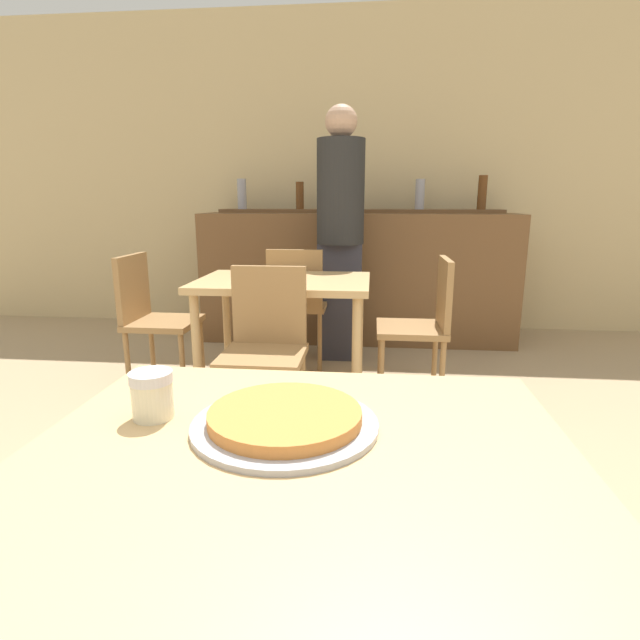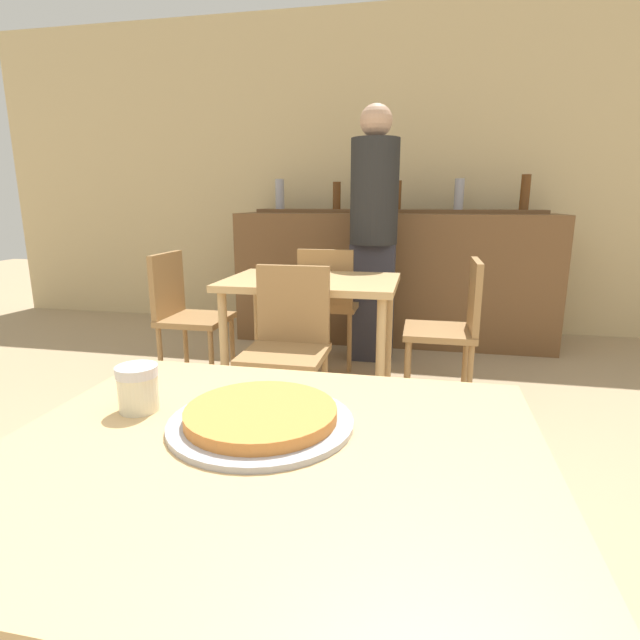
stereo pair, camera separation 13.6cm
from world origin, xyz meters
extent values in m
cube|color=#D1B784|center=(0.00, 3.97, 1.40)|extent=(8.00, 0.05, 2.80)
cube|color=tan|center=(0.00, 0.00, 0.74)|extent=(0.96, 0.82, 0.04)
cylinder|color=tan|center=(-0.42, 0.35, 0.36)|extent=(0.05, 0.05, 0.72)
cylinder|color=tan|center=(0.42, 0.35, 0.36)|extent=(0.05, 0.05, 0.72)
cube|color=tan|center=(-0.40, 2.11, 0.70)|extent=(1.01, 0.72, 0.04)
cylinder|color=tan|center=(-0.84, 1.81, 0.34)|extent=(0.05, 0.05, 0.68)
cylinder|color=tan|center=(0.05, 1.81, 0.34)|extent=(0.05, 0.05, 0.68)
cylinder|color=tan|center=(-0.84, 2.41, 0.34)|extent=(0.05, 0.05, 0.68)
cylinder|color=tan|center=(0.05, 2.41, 0.34)|extent=(0.05, 0.05, 0.68)
cube|color=brown|center=(0.00, 3.46, 0.53)|extent=(2.60, 0.56, 1.07)
cube|color=brown|center=(0.00, 3.60, 1.08)|extent=(2.39, 0.24, 0.03)
cylinder|color=#9999A3|center=(-1.02, 3.60, 1.23)|extent=(0.08, 0.08, 0.26)
cylinder|color=#5B3314|center=(-0.51, 3.60, 1.21)|extent=(0.07, 0.07, 0.23)
cylinder|color=#5B3314|center=(0.00, 3.60, 1.22)|extent=(0.08, 0.08, 0.24)
cylinder|color=#9999A3|center=(0.51, 3.60, 1.22)|extent=(0.08, 0.08, 0.25)
cylinder|color=#5B3314|center=(1.02, 3.60, 1.24)|extent=(0.07, 0.07, 0.27)
cube|color=olive|center=(-0.40, 1.50, 0.44)|extent=(0.40, 0.40, 0.04)
cube|color=olive|center=(-0.40, 1.69, 0.65)|extent=(0.38, 0.04, 0.40)
cylinder|color=olive|center=(-0.57, 1.33, 0.21)|extent=(0.03, 0.03, 0.42)
cylinder|color=olive|center=(-0.23, 1.33, 0.21)|extent=(0.03, 0.03, 0.42)
cylinder|color=olive|center=(-0.57, 1.67, 0.21)|extent=(0.03, 0.03, 0.42)
cylinder|color=olive|center=(-0.23, 1.67, 0.21)|extent=(0.03, 0.03, 0.42)
cube|color=olive|center=(-0.40, 2.72, 0.44)|extent=(0.40, 0.40, 0.04)
cube|color=olive|center=(-0.40, 2.54, 0.65)|extent=(0.38, 0.04, 0.40)
cylinder|color=olive|center=(-0.23, 2.89, 0.21)|extent=(0.03, 0.03, 0.42)
cylinder|color=olive|center=(-0.57, 2.89, 0.21)|extent=(0.03, 0.03, 0.42)
cylinder|color=olive|center=(-0.23, 2.55, 0.21)|extent=(0.03, 0.03, 0.42)
cylinder|color=olive|center=(-0.57, 2.55, 0.21)|extent=(0.03, 0.03, 0.42)
cube|color=olive|center=(-1.15, 2.11, 0.44)|extent=(0.40, 0.40, 0.04)
cube|color=olive|center=(-1.34, 2.11, 0.65)|extent=(0.04, 0.38, 0.40)
cylinder|color=olive|center=(-0.98, 1.94, 0.21)|extent=(0.03, 0.03, 0.42)
cylinder|color=olive|center=(-0.98, 2.28, 0.21)|extent=(0.03, 0.03, 0.42)
cylinder|color=olive|center=(-1.32, 1.94, 0.21)|extent=(0.03, 0.03, 0.42)
cylinder|color=olive|center=(-1.32, 2.28, 0.21)|extent=(0.03, 0.03, 0.42)
cube|color=olive|center=(0.36, 2.11, 0.44)|extent=(0.40, 0.40, 0.04)
cube|color=olive|center=(0.54, 2.11, 0.65)|extent=(0.04, 0.38, 0.40)
cylinder|color=olive|center=(0.19, 2.28, 0.21)|extent=(0.03, 0.03, 0.42)
cylinder|color=olive|center=(0.19, 1.94, 0.21)|extent=(0.03, 0.03, 0.42)
cylinder|color=olive|center=(0.53, 2.28, 0.21)|extent=(0.03, 0.03, 0.42)
cylinder|color=olive|center=(0.53, 1.94, 0.21)|extent=(0.03, 0.03, 0.42)
cylinder|color=#A3A3A8|center=(-0.04, 0.09, 0.76)|extent=(0.35, 0.35, 0.01)
cylinder|color=#CC7A38|center=(-0.04, 0.09, 0.78)|extent=(0.29, 0.29, 0.02)
cylinder|color=beige|center=(-0.30, 0.11, 0.79)|extent=(0.08, 0.08, 0.07)
cylinder|color=silver|center=(-0.30, 0.11, 0.84)|extent=(0.08, 0.08, 0.02)
cube|color=#2D2D38|center=(-0.11, 2.88, 0.43)|extent=(0.32, 0.18, 0.87)
cylinder|color=#262626|center=(-0.11, 2.88, 1.23)|extent=(0.34, 0.34, 0.72)
sphere|color=tan|center=(-0.11, 2.88, 1.70)|extent=(0.22, 0.22, 0.22)
camera|label=1|loc=(0.12, -0.77, 1.18)|focal=28.00mm
camera|label=2|loc=(0.25, -0.75, 1.18)|focal=28.00mm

